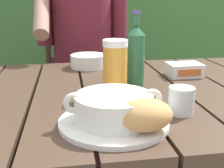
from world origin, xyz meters
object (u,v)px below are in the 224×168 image
at_px(diner_bowl, 88,61).
at_px(water_glass_small, 181,100).
at_px(soup_bowl, 114,107).
at_px(table_knife, 163,107).
at_px(person_eating, 83,54).
at_px(chair_near_diner, 83,88).
at_px(beer_bottle, 135,56).
at_px(serving_plate, 114,122).
at_px(bread_roll, 144,115).
at_px(butter_tub, 184,70).
at_px(beer_glass, 115,68).

bearing_deg(diner_bowl, water_glass_small, -70.92).
height_order(soup_bowl, table_knife, soup_bowl).
bearing_deg(water_glass_small, person_eating, 102.23).
height_order(chair_near_diner, beer_bottle, beer_bottle).
xyz_separation_m(serving_plate, table_knife, (0.15, 0.08, -0.00)).
relative_size(person_eating, bread_roll, 9.92).
height_order(serving_plate, butter_tub, butter_tub).
relative_size(table_knife, diner_bowl, 0.93).
distance_m(chair_near_diner, beer_glass, 1.01).
distance_m(soup_bowl, beer_glass, 0.21).
height_order(chair_near_diner, serving_plate, chair_near_diner).
xyz_separation_m(chair_near_diner, water_glass_small, (0.19, -1.11, 0.30)).
bearing_deg(soup_bowl, table_knife, 28.10).
xyz_separation_m(soup_bowl, table_knife, (0.15, 0.08, -0.04)).
bearing_deg(serving_plate, diner_bowl, 91.06).
height_order(serving_plate, soup_bowl, soup_bowl).
relative_size(butter_tub, table_knife, 0.90).
relative_size(beer_glass, butter_tub, 1.35).
relative_size(soup_bowl, diner_bowl, 1.52).
bearing_deg(water_glass_small, chair_near_diner, 99.94).
distance_m(beer_glass, table_knife, 0.19).
height_order(serving_plate, beer_glass, beer_glass).
height_order(beer_glass, table_knife, beer_glass).
relative_size(water_glass_small, butter_tub, 0.55).
distance_m(serving_plate, bread_roll, 0.09).
distance_m(person_eating, beer_bottle, 0.69).
relative_size(serving_plate, water_glass_small, 3.71).
bearing_deg(soup_bowl, beer_glass, 79.48).
bearing_deg(chair_near_diner, bread_roll, -86.85).
bearing_deg(chair_near_diner, water_glass_small, -80.06).
distance_m(butter_tub, diner_bowl, 0.41).
distance_m(bread_roll, beer_bottle, 0.36).
height_order(chair_near_diner, water_glass_small, chair_near_diner).
distance_m(chair_near_diner, serving_plate, 1.18).
xyz_separation_m(serving_plate, butter_tub, (0.34, 0.40, 0.02)).
relative_size(chair_near_diner, beer_glass, 5.66).
height_order(person_eating, soup_bowl, person_eating).
xyz_separation_m(serving_plate, bread_roll, (0.06, -0.06, 0.04)).
bearing_deg(butter_tub, soup_bowl, -130.42).
distance_m(soup_bowl, water_glass_small, 0.19).
relative_size(chair_near_diner, serving_plate, 3.74).
height_order(chair_near_diner, person_eating, person_eating).
bearing_deg(person_eating, table_knife, -79.35).
height_order(serving_plate, beer_bottle, beer_bottle).
height_order(beer_glass, butter_tub, beer_glass).
relative_size(beer_bottle, water_glass_small, 3.58).
distance_m(beer_glass, water_glass_small, 0.23).
relative_size(beer_glass, diner_bowl, 1.13).
bearing_deg(serving_plate, water_glass_small, 12.97).
distance_m(chair_near_diner, person_eating, 0.33).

